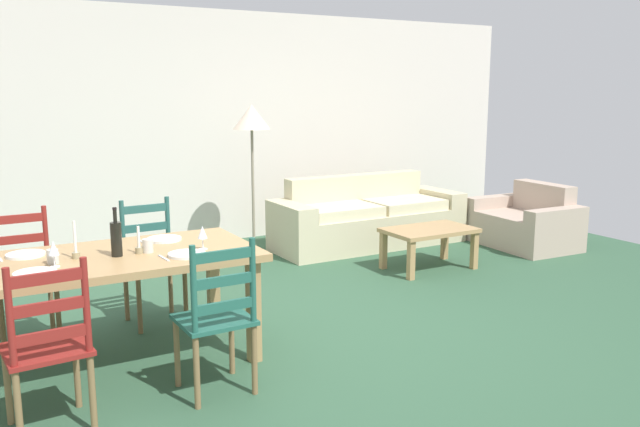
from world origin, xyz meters
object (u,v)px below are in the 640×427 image
coffee_cup_primary (148,246)px  armchair_upholstered (527,224)px  dining_table (107,269)px  dining_chair_near_left (48,347)px  wine_glass_near_right (202,233)px  wine_bottle (116,238)px  coffee_cup_secondary (53,257)px  dining_chair_far_left (24,277)px  couch (366,220)px  standing_lamp (252,126)px  coffee_table (429,235)px  wine_glass_near_left (54,249)px  dining_chair_near_right (217,317)px  dining_chair_far_right (152,262)px

coffee_cup_primary → armchair_upholstered: size_ratio=0.08×
dining_table → coffee_cup_primary: bearing=-10.2°
dining_table → coffee_cup_primary: coffee_cup_primary is taller
dining_chair_near_left → wine_glass_near_right: (1.06, 0.57, 0.38)m
dining_chair_near_left → wine_bottle: size_ratio=3.04×
coffee_cup_primary → coffee_cup_secondary: (-0.58, 0.00, 0.00)m
dining_chair_near_left → coffee_cup_primary: dining_chair_near_left is taller
dining_chair_near_left → coffee_cup_primary: (0.72, 0.67, 0.32)m
dining_chair_far_left → armchair_upholstered: (5.42, 0.35, -0.23)m
couch → standing_lamp: (-1.35, 0.18, 1.12)m
coffee_cup_secondary → coffee_table: bearing=14.0°
wine_glass_near_left → couch: bearing=31.0°
armchair_upholstered → dining_chair_near_right: bearing=-157.9°
dining_table → coffee_table: bearing=14.6°
wine_glass_near_right → armchair_upholstered: (4.39, 1.26, -0.61)m
dining_chair_far_right → wine_glass_near_left: 1.25m
standing_lamp → wine_bottle: bearing=-130.3°
coffee_cup_primary → coffee_cup_secondary: size_ratio=1.00×
dining_chair_far_right → coffee_cup_secondary: bearing=-136.2°
dining_chair_near_left → coffee_table: (3.80, 1.59, -0.12)m
coffee_cup_primary → dining_chair_near_right: bearing=-72.5°
coffee_cup_primary → couch: size_ratio=0.04×
wine_glass_near_right → coffee_cup_secondary: 0.93m
coffee_cup_secondary → coffee_cup_primary: bearing=-0.4°
wine_glass_near_left → coffee_table: 3.83m
coffee_table → armchair_upholstered: armchair_upholstered is taller
dining_chair_near_right → wine_glass_near_right: 0.70m
dining_chair_near_left → standing_lamp: 4.00m
coffee_table → wine_glass_near_right: bearing=-159.6°
dining_chair_near_left → armchair_upholstered: 5.76m
dining_chair_far_right → couch: size_ratio=0.42×
coffee_cup_primary → armchair_upholstered: bearing=13.8°
dining_table → dining_chair_far_right: dining_chair_far_right is taller
dining_chair_far_right → couch: bearing=25.1°
dining_chair_far_right → armchair_upholstered: 4.53m
dining_chair_near_left → dining_chair_near_right: bearing=-0.2°
wine_glass_near_right → armchair_upholstered: size_ratio=0.13×
armchair_upholstered → dining_table: bearing=-167.4°
dining_chair_near_right → couch: (2.90, 2.81, -0.19)m
dining_table → dining_chair_near_right: dining_chair_near_right is taller
armchair_upholstered → wine_glass_near_right: bearing=-164.0°
dining_chair_near_right → wine_glass_near_left: (-0.80, 0.59, 0.38)m
dining_chair_far_left → wine_glass_near_left: (0.10, -0.90, 0.38)m
standing_lamp → couch: bearing=-7.8°
dining_chair_near_left → wine_glass_near_left: bearing=77.1°
wine_bottle → wine_glass_near_left: size_ratio=1.96×
dining_chair_near_right → armchair_upholstered: bearing=22.1°
dining_chair_far_left → standing_lamp: standing_lamp is taller
coffee_table → armchair_upholstered: (1.66, 0.25, -0.11)m
dining_chair_near_right → wine_bottle: size_ratio=3.04×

